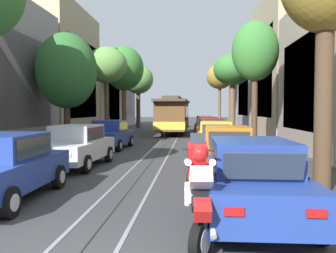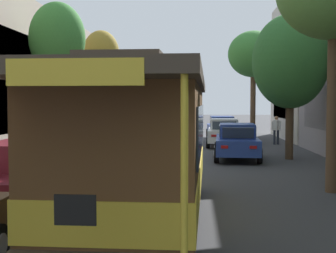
# 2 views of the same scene
# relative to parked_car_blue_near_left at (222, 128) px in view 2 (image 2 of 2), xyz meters

# --- Properties ---
(ground_plane) EXTENTS (160.00, 160.00, 0.00)m
(ground_plane) POSITION_rel_parked_car_blue_near_left_xyz_m (2.85, 16.51, -0.80)
(ground_plane) COLOR #38383A
(trolley_track_rails) EXTENTS (1.14, 58.64, 0.01)m
(trolley_track_rails) POSITION_rel_parked_car_blue_near_left_xyz_m (2.85, 19.57, -0.79)
(trolley_track_rails) COLOR gray
(trolley_track_rails) RESTS_ON ground
(parked_car_blue_near_left) EXTENTS (2.05, 4.38, 1.58)m
(parked_car_blue_near_left) POSITION_rel_parked_car_blue_near_left_xyz_m (0.00, 0.00, 0.00)
(parked_car_blue_near_left) COLOR #233D93
(parked_car_blue_near_left) RESTS_ON ground
(parked_car_white_second_left) EXTENTS (2.14, 4.42, 1.58)m
(parked_car_white_second_left) POSITION_rel_parked_car_blue_near_left_xyz_m (0.12, 4.97, 0.00)
(parked_car_white_second_left) COLOR silver
(parked_car_white_second_left) RESTS_ON ground
(parked_car_blue_mid_left) EXTENTS (2.15, 4.42, 1.58)m
(parked_car_blue_mid_left) POSITION_rel_parked_car_blue_near_left_xyz_m (-0.07, 11.17, 0.00)
(parked_car_blue_mid_left) COLOR #233D93
(parked_car_blue_mid_left) RESTS_ON ground
(parked_car_blue_near_right) EXTENTS (2.01, 4.37, 1.58)m
(parked_car_blue_near_right) POSITION_rel_parked_car_blue_near_left_xyz_m (5.67, -1.02, 0.00)
(parked_car_blue_near_right) COLOR #233D93
(parked_car_blue_near_right) RESTS_ON ground
(parked_car_orange_second_right) EXTENTS (2.13, 4.42, 1.58)m
(parked_car_orange_second_right) POSITION_rel_parked_car_blue_near_left_xyz_m (5.74, 4.39, 0.00)
(parked_car_orange_second_right) COLOR orange
(parked_car_orange_second_right) RESTS_ON ground
(parked_car_yellow_mid_right) EXTENTS (2.13, 4.42, 1.58)m
(parked_car_yellow_mid_right) POSITION_rel_parked_car_blue_near_left_xyz_m (5.69, 9.63, 0.00)
(parked_car_yellow_mid_right) COLOR gold
(parked_car_yellow_mid_right) RESTS_ON ground
(parked_car_maroon_fourth_right) EXTENTS (2.15, 4.42, 1.58)m
(parked_car_maroon_fourth_right) POSITION_rel_parked_car_blue_near_left_xyz_m (5.79, 15.44, 0.00)
(parked_car_maroon_fourth_right) COLOR maroon
(parked_car_maroon_fourth_right) RESTS_ON ground
(parked_car_maroon_fifth_right) EXTENTS (2.14, 4.42, 1.58)m
(parked_car_maroon_fifth_right) POSITION_rel_parked_car_blue_near_left_xyz_m (5.77, 21.19, 0.00)
(parked_car_maroon_fifth_right) COLOR maroon
(parked_car_maroon_fifth_right) RESTS_ON ground
(street_tree_kerb_left_near) EXTENTS (3.23, 3.48, 7.06)m
(street_tree_kerb_left_near) POSITION_rel_parked_car_blue_near_left_xyz_m (-1.91, 1.59, 4.74)
(street_tree_kerb_left_near) COLOR brown
(street_tree_kerb_left_near) RESTS_ON ground
(street_tree_kerb_left_second) EXTENTS (3.34, 3.14, 6.39)m
(street_tree_kerb_left_second) POSITION_rel_parked_car_blue_near_left_xyz_m (-2.39, 10.88, 3.49)
(street_tree_kerb_left_second) COLOR #4C3826
(street_tree_kerb_left_second) RESTS_ON ground
(street_tree_kerb_right_near) EXTENTS (2.39, 2.29, 7.21)m
(street_tree_kerb_right_near) POSITION_rel_parked_car_blue_near_left_xyz_m (7.94, 1.42, 4.69)
(street_tree_kerb_right_near) COLOR #4C3826
(street_tree_kerb_right_near) RESTS_ON ground
(street_tree_kerb_right_second) EXTENTS (2.50, 2.12, 6.95)m
(street_tree_kerb_right_second) POSITION_rel_parked_car_blue_near_left_xyz_m (7.88, 11.24, 4.45)
(street_tree_kerb_right_second) COLOR #4C3826
(street_tree_kerb_right_second) RESTS_ON ground
(cable_car_trolley) EXTENTS (2.79, 9.17, 3.28)m
(cable_car_trolley) POSITION_rel_parked_car_blue_near_left_xyz_m (2.85, 22.17, 0.86)
(cable_car_trolley) COLOR brown
(cable_car_trolley) RESTS_ON ground
(motorcycle_with_rider) EXTENTS (0.53, 1.87, 1.78)m
(motorcycle_with_rider) POSITION_rel_parked_car_blue_near_left_xyz_m (4.63, -2.60, 0.13)
(motorcycle_with_rider) COLOR black
(motorcycle_with_rider) RESTS_ON ground
(pedestrian_on_left_pavement) EXTENTS (0.55, 0.42, 1.69)m
(pedestrian_on_left_pavement) POSITION_rel_parked_car_blue_near_left_xyz_m (-3.05, 3.64, 0.16)
(pedestrian_on_left_pavement) COLOR #282D38
(pedestrian_on_left_pavement) RESTS_ON ground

